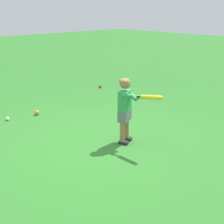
{
  "coord_description": "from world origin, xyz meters",
  "views": [
    {
      "loc": [
        -3.05,
        -3.62,
        2.13
      ],
      "look_at": [
        0.33,
        -0.01,
        0.45
      ],
      "focal_mm": 49.67,
      "sensor_mm": 36.0,
      "label": 1
    }
  ],
  "objects_px": {
    "play_ball_far_right": "(37,112)",
    "child_batter": "(126,105)",
    "play_ball_behind_batter": "(100,86)",
    "play_ball_center_lawn": "(7,119)"
  },
  "relations": [
    {
      "from": "child_batter",
      "to": "play_ball_behind_batter",
      "type": "distance_m",
      "value": 3.75
    },
    {
      "from": "child_batter",
      "to": "play_ball_far_right",
      "type": "height_order",
      "value": "child_batter"
    },
    {
      "from": "play_ball_far_right",
      "to": "play_ball_center_lawn",
      "type": "distance_m",
      "value": 0.61
    },
    {
      "from": "child_batter",
      "to": "play_ball_behind_batter",
      "type": "bearing_deg",
      "value": 55.59
    },
    {
      "from": "child_batter",
      "to": "play_ball_center_lawn",
      "type": "xyz_separation_m",
      "value": [
        -0.97,
        2.33,
        -0.61
      ]
    },
    {
      "from": "play_ball_far_right",
      "to": "child_batter",
      "type": "bearing_deg",
      "value": -80.62
    },
    {
      "from": "play_ball_behind_batter",
      "to": "play_ball_center_lawn",
      "type": "xyz_separation_m",
      "value": [
        -3.06,
        -0.72,
        -0.0
      ]
    },
    {
      "from": "play_ball_far_right",
      "to": "play_ball_behind_batter",
      "type": "bearing_deg",
      "value": 18.41
    },
    {
      "from": "play_ball_far_right",
      "to": "play_ball_center_lawn",
      "type": "xyz_separation_m",
      "value": [
        -0.6,
        0.1,
        -0.01
      ]
    },
    {
      "from": "child_batter",
      "to": "play_ball_center_lawn",
      "type": "relative_size",
      "value": 14.32
    }
  ]
}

